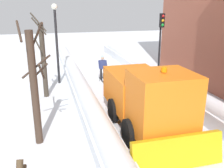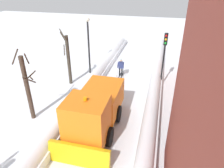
% 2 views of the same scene
% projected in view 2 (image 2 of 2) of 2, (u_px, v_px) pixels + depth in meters
% --- Properties ---
extents(ground_plane, '(80.00, 80.00, 0.00)m').
position_uv_depth(ground_plane, '(108.00, 122.00, 13.41)').
color(ground_plane, white).
extents(snowbank_left, '(1.10, 36.00, 1.16)m').
position_uv_depth(snowbank_left, '(150.00, 121.00, 12.60)').
color(snowbank_left, white).
rests_on(snowbank_left, ground).
extents(snowbank_right, '(1.10, 36.00, 1.01)m').
position_uv_depth(snowbank_right, '(71.00, 111.00, 13.77)').
color(snowbank_right, white).
rests_on(snowbank_right, ground).
extents(plow_truck, '(3.20, 5.98, 3.12)m').
position_uv_depth(plow_truck, '(95.00, 109.00, 12.11)').
color(plow_truck, orange).
rests_on(plow_truck, ground).
extents(skier, '(0.62, 1.80, 1.81)m').
position_uv_depth(skier, '(121.00, 66.00, 19.09)').
color(skier, black).
rests_on(skier, ground).
extents(traffic_light_pole, '(0.28, 0.42, 4.65)m').
position_uv_depth(traffic_light_pole, '(164.00, 51.00, 16.04)').
color(traffic_light_pole, black).
rests_on(traffic_light_pole, ground).
extents(street_lamp, '(0.40, 0.40, 5.26)m').
position_uv_depth(street_lamp, '(88.00, 39.00, 18.70)').
color(street_lamp, black).
rests_on(street_lamp, ground).
extents(bare_tree_near, '(0.80, 0.74, 4.80)m').
position_uv_depth(bare_tree_near, '(68.00, 59.00, 17.23)').
color(bare_tree_near, '#383129').
rests_on(bare_tree_near, ground).
extents(bare_tree_mid, '(1.14, 1.21, 4.67)m').
position_uv_depth(bare_tree_mid, '(28.00, 87.00, 12.77)').
color(bare_tree_mid, '#3E2E24').
rests_on(bare_tree_mid, ground).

